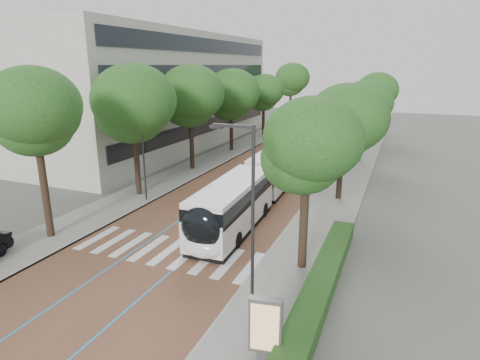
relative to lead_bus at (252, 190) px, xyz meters
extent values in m
plane|color=#51544C|center=(-2.30, -9.00, -1.63)|extent=(160.00, 160.00, 0.00)
cube|color=brown|center=(-2.30, 31.00, -1.62)|extent=(11.00, 140.00, 0.02)
cube|color=gray|center=(-9.80, 31.00, -1.57)|extent=(4.00, 140.00, 0.12)
cube|color=gray|center=(5.20, 31.00, -1.57)|extent=(4.00, 140.00, 0.12)
cube|color=gray|center=(-7.90, 31.00, -1.57)|extent=(0.20, 140.00, 0.14)
cube|color=gray|center=(3.30, 31.00, -1.57)|extent=(0.20, 140.00, 0.14)
cube|color=silver|center=(-7.10, -8.00, -1.60)|extent=(0.55, 3.60, 0.01)
cube|color=silver|center=(-5.85, -8.00, -1.60)|extent=(0.55, 3.60, 0.01)
cube|color=silver|center=(-4.60, -8.00, -1.60)|extent=(0.55, 3.60, 0.01)
cube|color=silver|center=(-3.35, -8.00, -1.60)|extent=(0.55, 3.60, 0.01)
cube|color=silver|center=(-2.10, -8.00, -1.60)|extent=(0.55, 3.60, 0.01)
cube|color=silver|center=(-0.85, -8.00, -1.60)|extent=(0.55, 3.60, 0.01)
cube|color=silver|center=(0.40, -8.00, -1.60)|extent=(0.55, 3.60, 0.01)
cube|color=silver|center=(1.65, -8.00, -1.60)|extent=(0.55, 3.60, 0.01)
cube|color=silver|center=(2.90, -8.00, -1.60)|extent=(0.55, 3.60, 0.01)
cube|color=#257EBA|center=(-3.90, 31.00, -1.60)|extent=(0.12, 126.00, 0.01)
cube|color=#257EBA|center=(-0.70, 31.00, -1.60)|extent=(0.12, 126.00, 0.01)
cube|color=#9A978F|center=(-21.80, 19.00, 5.37)|extent=(18.00, 40.00, 14.00)
cube|color=black|center=(-12.75, 19.00, 1.37)|extent=(0.12, 38.00, 1.60)
cube|color=black|center=(-12.75, 19.00, 4.57)|extent=(0.12, 38.00, 1.60)
cube|color=black|center=(-12.75, 19.00, 7.77)|extent=(0.12, 38.00, 1.60)
cube|color=black|center=(-12.75, 19.00, 10.77)|extent=(0.12, 38.00, 1.60)
cube|color=#183F16|center=(6.80, -9.00, -1.11)|extent=(1.20, 14.00, 0.80)
cylinder|color=#2C2C2E|center=(4.50, -12.00, 2.49)|extent=(0.14, 0.14, 8.00)
cube|color=#2C2C2E|center=(3.70, -12.00, 6.39)|extent=(1.70, 0.12, 0.12)
cube|color=#2C2C2E|center=(3.00, -12.00, 6.31)|extent=(0.50, 0.20, 0.10)
cylinder|color=#2C2C2E|center=(4.50, 13.00, 2.49)|extent=(0.14, 0.14, 8.00)
cube|color=#2C2C2E|center=(3.70, 13.00, 6.39)|extent=(1.70, 0.12, 0.12)
cube|color=#2C2C2E|center=(3.00, 13.00, 6.31)|extent=(0.50, 0.20, 0.10)
cylinder|color=#2C2C2E|center=(-8.40, -1.00, 2.49)|extent=(0.14, 0.14, 8.00)
cylinder|color=black|center=(-9.80, -9.00, 1.01)|extent=(0.44, 0.44, 5.27)
ellipsoid|color=#1C4415|center=(-9.80, -9.00, 5.80)|extent=(5.16, 5.16, 4.39)
cylinder|color=black|center=(-9.80, 0.00, 0.88)|extent=(0.44, 0.44, 5.01)
ellipsoid|color=#1C4415|center=(-9.80, 0.00, 5.43)|extent=(6.42, 6.42, 5.45)
cylinder|color=black|center=(-9.80, 9.00, 0.87)|extent=(0.44, 0.44, 4.99)
ellipsoid|color=#1C4415|center=(-9.80, 9.00, 5.40)|extent=(6.33, 6.33, 5.38)
cylinder|color=black|center=(-9.80, 19.00, 0.68)|extent=(0.44, 0.44, 4.62)
ellipsoid|color=#1C4415|center=(-9.80, 19.00, 4.88)|extent=(6.45, 6.45, 5.48)
cylinder|color=black|center=(-9.80, 31.00, 0.53)|extent=(0.44, 0.44, 4.31)
ellipsoid|color=#1C4415|center=(-9.80, 31.00, 4.44)|extent=(5.44, 5.44, 4.62)
cylinder|color=black|center=(-9.80, 46.00, 1.01)|extent=(0.44, 0.44, 5.28)
ellipsoid|color=#1C4415|center=(-9.80, 46.00, 5.81)|extent=(6.09, 6.09, 5.18)
cylinder|color=black|center=(5.40, -7.00, 0.59)|extent=(0.44, 0.44, 4.44)
ellipsoid|color=#1C4415|center=(5.40, -7.00, 4.62)|extent=(4.77, 4.77, 4.05)
cylinder|color=black|center=(5.40, 5.00, 0.44)|extent=(0.44, 0.44, 4.14)
ellipsoid|color=#1C4415|center=(5.40, 5.00, 4.20)|extent=(6.03, 6.03, 5.13)
cylinder|color=black|center=(5.40, 19.00, 0.43)|extent=(0.44, 0.44, 4.11)
ellipsoid|color=#1C4415|center=(5.40, 19.00, 4.17)|extent=(5.58, 5.58, 4.74)
cylinder|color=black|center=(5.40, 35.00, 0.58)|extent=(0.44, 0.44, 4.41)
ellipsoid|color=#1C4415|center=(5.40, 35.00, 4.59)|extent=(5.76, 5.76, 4.90)
cylinder|color=black|center=(-0.05, 1.30, 0.15)|extent=(2.33, 0.98, 2.30)
cube|color=silver|center=(0.13, -3.83, -0.37)|extent=(2.82, 9.44, 1.82)
cube|color=black|center=(0.13, -3.83, 0.77)|extent=(2.86, 9.26, 0.97)
cube|color=white|center=(0.13, -3.83, 1.42)|extent=(2.77, 9.25, 0.31)
cube|color=black|center=(0.13, -3.83, -1.45)|extent=(2.76, 9.07, 0.35)
cube|color=silver|center=(-0.20, 5.62, -0.37)|extent=(2.77, 7.82, 1.82)
cube|color=black|center=(-0.20, 5.62, 0.77)|extent=(2.80, 7.67, 0.97)
cube|color=white|center=(-0.20, 5.62, 1.42)|extent=(2.71, 7.67, 0.31)
cube|color=black|center=(-0.20, 5.62, -1.45)|extent=(2.71, 7.51, 0.35)
ellipsoid|color=black|center=(0.29, -8.36, 0.38)|extent=(2.39, 1.18, 2.28)
ellipsoid|color=silver|center=(0.29, -8.41, -0.76)|extent=(2.38, 1.08, 1.14)
cylinder|color=black|center=(-0.92, -6.15, -1.13)|extent=(0.33, 1.01, 1.00)
cylinder|color=black|center=(1.34, -6.07, -1.13)|extent=(0.33, 1.01, 1.00)
cylinder|color=black|center=(-1.38, 7.25, -1.13)|extent=(0.33, 1.01, 1.00)
cylinder|color=black|center=(0.88, 7.32, -1.13)|extent=(0.33, 1.01, 1.00)
cylinder|color=black|center=(-1.10, -0.79, -1.13)|extent=(0.33, 1.01, 1.00)
cylinder|color=black|center=(1.16, -0.71, -1.13)|extent=(0.33, 1.01, 1.00)
cube|color=silver|center=(0.18, 16.10, -0.37)|extent=(3.21, 12.13, 1.82)
cube|color=black|center=(0.18, 16.10, 0.77)|extent=(3.23, 11.89, 0.97)
cube|color=white|center=(0.18, 16.10, 1.42)|extent=(3.14, 11.88, 0.31)
cube|color=black|center=(0.18, 16.10, -1.45)|extent=(3.13, 11.64, 0.35)
ellipsoid|color=black|center=(0.53, 10.26, 0.38)|extent=(2.41, 1.24, 2.28)
ellipsoid|color=silver|center=(0.53, 10.21, -0.76)|extent=(2.41, 1.14, 1.14)
cylinder|color=black|center=(-0.73, 12.44, -1.13)|extent=(0.36, 1.02, 1.00)
cylinder|color=black|center=(1.52, 12.57, -1.13)|extent=(0.36, 1.02, 1.00)
cylinder|color=black|center=(-1.17, 19.83, -1.13)|extent=(0.36, 1.02, 1.00)
cylinder|color=black|center=(1.09, 19.96, -1.13)|extent=(0.36, 1.02, 1.00)
cube|color=silver|center=(0.36, 30.31, -0.37)|extent=(2.96, 12.09, 1.82)
cube|color=black|center=(0.36, 30.31, 0.77)|extent=(2.99, 11.85, 0.97)
cube|color=white|center=(0.36, 30.31, 1.42)|extent=(2.90, 11.85, 0.31)
cube|color=black|center=(0.36, 30.31, -1.45)|extent=(2.89, 11.61, 0.35)
ellipsoid|color=black|center=(0.13, 24.47, 0.38)|extent=(2.39, 1.19, 2.28)
ellipsoid|color=silver|center=(0.13, 24.42, -0.76)|extent=(2.39, 1.09, 1.14)
cylinder|color=black|center=(-0.91, 26.76, -1.13)|extent=(0.34, 1.01, 1.00)
cylinder|color=black|center=(1.35, 26.67, -1.13)|extent=(0.34, 1.01, 1.00)
cylinder|color=black|center=(-0.62, 34.16, -1.13)|extent=(0.34, 1.01, 1.00)
cylinder|color=black|center=(1.63, 34.07, -1.13)|extent=(0.34, 1.01, 1.00)
cube|color=#59595B|center=(5.83, -14.24, -1.33)|extent=(0.60, 0.53, 0.36)
cube|color=#59595B|center=(5.83, -14.24, -0.11)|extent=(1.21, 0.49, 2.07)
cube|color=tan|center=(5.85, -14.40, -0.11)|extent=(0.98, 0.17, 1.80)
camera|label=1|loc=(9.52, -25.64, 8.57)|focal=30.00mm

